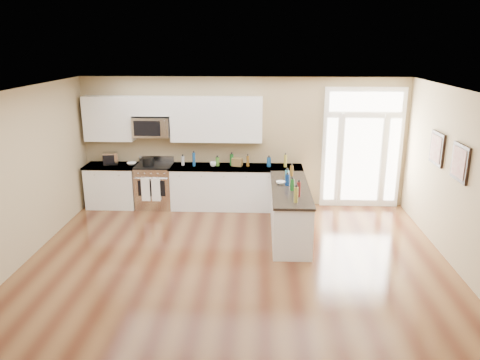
% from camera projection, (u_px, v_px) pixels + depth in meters
% --- Properties ---
extents(ground, '(8.00, 8.00, 0.00)m').
position_uv_depth(ground, '(233.00, 295.00, 6.73)').
color(ground, '#4A2414').
extents(room_shell, '(8.00, 8.00, 8.00)m').
position_uv_depth(room_shell, '(233.00, 181.00, 6.24)').
color(room_shell, tan).
rests_on(room_shell, ground).
extents(back_cabinet_left, '(1.10, 0.66, 0.94)m').
position_uv_depth(back_cabinet_left, '(113.00, 187.00, 10.26)').
color(back_cabinet_left, white).
rests_on(back_cabinet_left, ground).
extents(back_cabinet_right, '(2.85, 0.66, 0.94)m').
position_uv_depth(back_cabinet_right, '(236.00, 189.00, 10.15)').
color(back_cabinet_right, white).
rests_on(back_cabinet_right, ground).
extents(peninsula_cabinet, '(0.69, 2.32, 0.94)m').
position_uv_depth(peninsula_cabinet, '(290.00, 213.00, 8.71)').
color(peninsula_cabinet, white).
rests_on(peninsula_cabinet, ground).
extents(upper_cabinet_left, '(1.04, 0.33, 0.95)m').
position_uv_depth(upper_cabinet_left, '(109.00, 119.00, 9.98)').
color(upper_cabinet_left, white).
rests_on(upper_cabinet_left, room_shell).
extents(upper_cabinet_right, '(1.94, 0.33, 0.95)m').
position_uv_depth(upper_cabinet_right, '(217.00, 119.00, 9.88)').
color(upper_cabinet_right, white).
rests_on(upper_cabinet_right, room_shell).
extents(upper_cabinet_short, '(0.82, 0.33, 0.40)m').
position_uv_depth(upper_cabinet_short, '(151.00, 106.00, 9.86)').
color(upper_cabinet_short, white).
rests_on(upper_cabinet_short, room_shell).
extents(microwave, '(0.78, 0.41, 0.42)m').
position_uv_depth(microwave, '(152.00, 127.00, 9.95)').
color(microwave, silver).
rests_on(microwave, room_shell).
extents(entry_door, '(1.70, 0.10, 2.60)m').
position_uv_depth(entry_door, '(362.00, 148.00, 10.04)').
color(entry_door, white).
rests_on(entry_door, ground).
extents(wall_art_near, '(0.05, 0.58, 0.58)m').
position_uv_depth(wall_art_near, '(437.00, 149.00, 8.21)').
color(wall_art_near, black).
rests_on(wall_art_near, room_shell).
extents(wall_art_far, '(0.05, 0.58, 0.58)m').
position_uv_depth(wall_art_far, '(460.00, 163.00, 7.25)').
color(wall_art_far, black).
rests_on(wall_art_far, room_shell).
extents(kitchen_range, '(0.78, 0.69, 1.08)m').
position_uv_depth(kitchen_range, '(155.00, 186.00, 10.21)').
color(kitchen_range, silver).
rests_on(kitchen_range, ground).
extents(stockpot, '(0.30, 0.30, 0.19)m').
position_uv_depth(stockpot, '(148.00, 161.00, 9.99)').
color(stockpot, black).
rests_on(stockpot, kitchen_range).
extents(toaster_oven, '(0.36, 0.32, 0.26)m').
position_uv_depth(toaster_oven, '(110.00, 158.00, 10.13)').
color(toaster_oven, silver).
rests_on(toaster_oven, back_cabinet_left).
extents(cardboard_box, '(0.24, 0.20, 0.17)m').
position_uv_depth(cardboard_box, '(237.00, 162.00, 10.01)').
color(cardboard_box, brown).
rests_on(cardboard_box, back_cabinet_right).
extents(bowl_left, '(0.23, 0.23, 0.05)m').
position_uv_depth(bowl_left, '(132.00, 164.00, 10.12)').
color(bowl_left, white).
rests_on(bowl_left, back_cabinet_left).
extents(bowl_peninsula, '(0.20, 0.20, 0.06)m').
position_uv_depth(bowl_peninsula, '(281.00, 183.00, 8.74)').
color(bowl_peninsula, white).
rests_on(bowl_peninsula, peninsula_cabinet).
extents(cup_counter, '(0.15, 0.15, 0.10)m').
position_uv_depth(cup_counter, '(213.00, 164.00, 9.97)').
color(cup_counter, white).
rests_on(cup_counter, back_cabinet_right).
extents(counter_bottles, '(2.40, 2.45, 0.29)m').
position_uv_depth(counter_bottles, '(260.00, 170.00, 9.24)').
color(counter_bottles, '#19591E').
rests_on(counter_bottles, back_cabinet_right).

